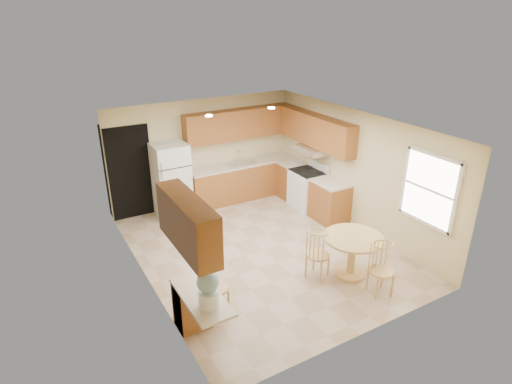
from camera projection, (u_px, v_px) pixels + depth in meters
floor at (263, 250)px, 8.39m from camera, size 5.50×5.50×0.00m
ceiling at (264, 125)px, 7.40m from camera, size 4.50×5.50×0.02m
wall_back at (204, 152)px, 10.09m from camera, size 4.50×0.02×2.50m
wall_front at (369, 262)px, 5.71m from camera, size 4.50×0.02×2.50m
wall_left at (143, 219)px, 6.86m from camera, size 0.02×5.50×2.50m
wall_right at (356, 170)px, 8.93m from camera, size 0.02×5.50×2.50m
doorway at (131, 173)px, 9.35m from camera, size 0.90×0.02×2.10m
base_cab_back at (243, 181)px, 10.57m from camera, size 2.75×0.60×0.87m
counter_back at (242, 164)px, 10.39m from camera, size 2.75×0.63×0.04m
base_cab_right_a at (292, 181)px, 10.59m from camera, size 0.60×0.59×0.87m
counter_right_a at (293, 163)px, 10.41m from camera, size 0.63×0.59×0.04m
base_cab_right_b at (329, 202)px, 9.43m from camera, size 0.60×0.80×0.87m
counter_right_b at (331, 183)px, 9.25m from camera, size 0.63×0.80×0.04m
upper_cab_back at (239, 124)px, 10.12m from camera, size 2.75×0.33×0.70m
upper_cab_right at (315, 130)px, 9.58m from camera, size 0.33×2.42×0.70m
upper_cab_left at (188, 223)px, 5.43m from camera, size 0.33×1.40×0.70m
sink at (241, 163)px, 10.37m from camera, size 0.78×0.44×0.01m
range_hood at (312, 150)px, 9.69m from camera, size 0.50×0.76×0.14m
desk_pedestal at (192, 304)px, 6.28m from camera, size 0.48×0.42×0.72m
desk_top at (201, 297)px, 5.82m from camera, size 0.50×1.20×0.04m
window at (430, 189)px, 7.35m from camera, size 0.06×1.12×1.30m
can_light_a at (209, 116)px, 8.14m from camera, size 0.14×0.14×0.02m
can_light_b at (271, 108)px, 8.78m from camera, size 0.14×0.14×0.02m
refrigerator at (172, 180)px, 9.53m from camera, size 0.74×0.72×1.68m
stove at (308, 189)px, 10.03m from camera, size 0.65×0.76×1.09m
dining_table at (352, 250)px, 7.42m from camera, size 1.03×1.03×0.77m
chair_table_a at (322, 251)px, 7.27m from camera, size 0.41×0.52×0.92m
chair_table_b at (386, 267)px, 6.84m from camera, size 0.40×0.42×0.91m
chair_desk at (219, 284)px, 6.45m from camera, size 0.38×0.50×0.87m
water_crock at (208, 289)px, 5.50m from camera, size 0.29×0.29×0.61m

